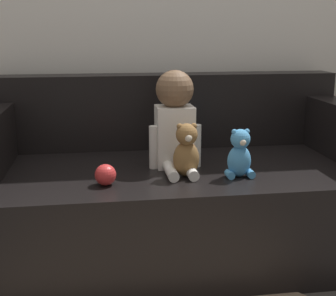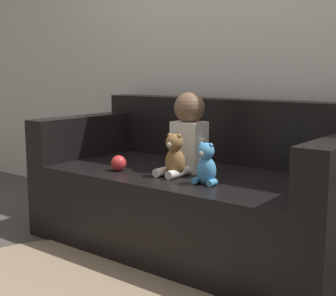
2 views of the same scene
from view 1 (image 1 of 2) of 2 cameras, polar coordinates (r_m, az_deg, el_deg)
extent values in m
plane|color=#4C4742|center=(2.45, 0.93, -12.48)|extent=(12.00, 12.00, 0.00)
cube|color=black|center=(2.35, 0.95, -7.42)|extent=(1.90, 0.95, 0.46)
cube|color=black|center=(2.60, -0.41, 4.60)|extent=(1.90, 0.18, 0.40)
cube|color=white|center=(2.21, 0.80, 1.41)|extent=(0.18, 0.14, 0.29)
sphere|color=brown|center=(2.17, 0.82, 7.20)|extent=(0.18, 0.18, 0.18)
cylinder|color=white|center=(2.08, 0.33, -2.86)|extent=(0.05, 0.18, 0.05)
cylinder|color=white|center=(2.09, 2.71, -2.75)|extent=(0.05, 0.18, 0.05)
cylinder|color=white|center=(2.19, -1.75, 0.09)|extent=(0.04, 0.04, 0.20)
cylinder|color=white|center=(2.22, 3.49, 0.28)|extent=(0.04, 0.04, 0.20)
ellipsoid|color=olive|center=(2.07, 2.23, -1.35)|extent=(0.12, 0.10, 0.16)
sphere|color=olive|center=(2.04, 2.30, 1.67)|extent=(0.10, 0.10, 0.10)
sphere|color=olive|center=(2.02, 1.43, 2.64)|extent=(0.03, 0.03, 0.03)
sphere|color=olive|center=(2.04, 3.17, 2.69)|extent=(0.03, 0.03, 0.03)
sphere|color=beige|center=(2.00, 2.50, 1.23)|extent=(0.03, 0.03, 0.03)
ellipsoid|color=#4C9EDB|center=(2.09, 8.66, -1.58)|extent=(0.11, 0.09, 0.14)
sphere|color=#4C9EDB|center=(2.06, 8.82, 1.09)|extent=(0.09, 0.09, 0.09)
sphere|color=#4C9EDB|center=(2.04, 8.10, 1.96)|extent=(0.02, 0.02, 0.02)
sphere|color=#4C9EDB|center=(2.06, 9.60, 2.00)|extent=(0.02, 0.02, 0.02)
sphere|color=beige|center=(2.03, 9.10, 0.70)|extent=(0.03, 0.03, 0.03)
cylinder|color=#4C9EDB|center=(2.08, 7.53, -3.21)|extent=(0.03, 0.06, 0.03)
cylinder|color=#4C9EDB|center=(2.10, 9.97, -3.08)|extent=(0.03, 0.06, 0.03)
sphere|color=red|center=(1.98, -7.64, -3.26)|extent=(0.09, 0.09, 0.09)
camera|label=2|loc=(1.89, 82.76, -0.21)|focal=50.00mm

